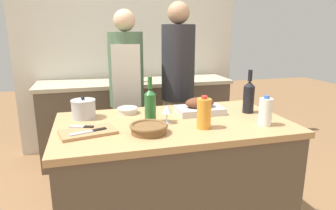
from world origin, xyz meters
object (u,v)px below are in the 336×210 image
mixing_bowl (128,110)px  wine_bottle_dark (150,104)px  cutting_board (88,132)px  juice_jug (204,113)px  stock_pot (84,109)px  knife_paring (82,127)px  wine_bottle_green (249,96)px  stand_mixer (129,71)px  knife_chef (90,131)px  wine_glass_left (167,110)px  wicker_basket (149,128)px  roasting_pan (200,107)px  condiment_bottle_tall (166,74)px  person_cook_aproned (127,92)px  milk_jug (265,112)px  person_cook_guest (178,85)px  condiment_bottle_short (120,72)px  condiment_bottle_extra (183,71)px

mixing_bowl → wine_bottle_dark: size_ratio=0.50×
cutting_board → juice_jug: juice_jug is taller
mixing_bowl → wine_bottle_dark: bearing=-64.6°
stock_pot → knife_paring: bearing=-92.3°
wine_bottle_green → stand_mixer: 1.52m
wine_bottle_green → knife_chef: bearing=-170.6°
wine_glass_left → stock_pot: bearing=153.5°
wicker_basket → mixing_bowl: wicker_basket is taller
roasting_pan → knife_chef: 0.81m
condiment_bottle_tall → wine_glass_left: bearing=-104.5°
cutting_board → person_cook_aproned: 1.01m
wicker_basket → milk_jug: (0.73, -0.05, 0.06)m
knife_chef → person_cook_guest: 1.26m
knife_paring → person_cook_guest: 1.22m
stand_mixer → condiment_bottle_tall: bearing=3.5°
stand_mixer → person_cook_guest: (0.37, -0.60, -0.06)m
wine_bottle_dark → person_cook_guest: person_cook_guest is taller
stand_mixer → condiment_bottle_short: size_ratio=1.62×
stock_pot → person_cook_aproned: size_ratio=0.10×
knife_chef → condiment_bottle_tall: (0.87, 1.58, 0.07)m
wine_bottle_dark → condiment_bottle_short: 1.64m
wicker_basket → milk_jug: size_ratio=1.18×
juice_jug → knife_paring: 0.73m
wine_bottle_dark → condiment_bottle_short: wine_bottle_dark is taller
wine_bottle_dark → condiment_bottle_short: bearing=90.6°
wine_bottle_dark → juice_jug: bearing=-36.1°
milk_jug → stand_mixer: stand_mixer is taller
knife_paring → cutting_board: bearing=-66.1°
juice_jug → wine_bottle_dark: wine_bottle_dark is taller
roasting_pan → person_cook_guest: person_cook_guest is taller
cutting_board → condiment_bottle_extra: 2.11m
juice_jug → wine_glass_left: size_ratio=1.68×
wicker_basket → stock_pot: stock_pot is taller
stock_pot → knife_paring: (-0.01, -0.25, -0.04)m
roasting_pan → mixing_bowl: bearing=165.3°
condiment_bottle_tall → person_cook_guest: (-0.05, -0.62, -0.01)m
wicker_basket → juice_jug: bearing=0.1°
wicker_basket → stand_mixer: size_ratio=0.76×
condiment_bottle_extra → person_cook_guest: 0.89m
knife_chef → condiment_bottle_tall: size_ratio=1.41×
mixing_bowl → wine_glass_left: size_ratio=1.24×
wine_glass_left → condiment_bottle_short: 1.69m
knife_paring → wine_bottle_green: bearing=4.3°
cutting_board → stand_mixer: size_ratio=1.17×
cutting_board → juice_jug: bearing=-7.1°
wine_bottle_dark → person_cook_guest: 0.92m
wine_bottle_green → knife_chef: (-1.11, -0.18, -0.10)m
wicker_basket → condiment_bottle_extra: bearing=66.3°
juice_jug → knife_chef: (-0.67, 0.06, -0.07)m
person_cook_aproned → stand_mixer: bearing=87.0°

